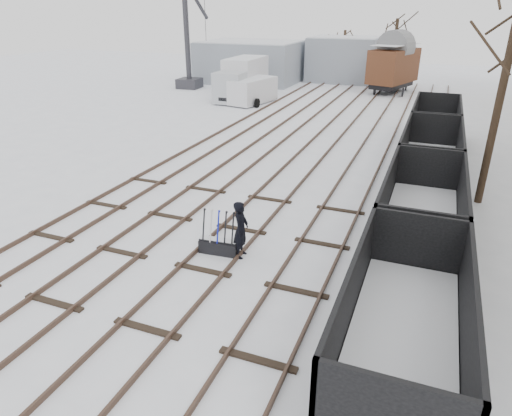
# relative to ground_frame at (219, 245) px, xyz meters

# --- Properties ---
(ground) EXTENTS (120.00, 120.00, 0.00)m
(ground) POSITION_rel_ground_frame_xyz_m (0.01, -1.18, -0.28)
(ground) COLOR white
(ground) RESTS_ON ground
(tracks) EXTENTS (13.90, 52.00, 0.16)m
(tracks) POSITION_rel_ground_frame_xyz_m (0.01, 12.49, -0.21)
(tracks) COLOR black
(tracks) RESTS_ON ground
(shed_left) EXTENTS (10.00, 8.00, 4.10)m
(shed_left) POSITION_rel_ground_frame_xyz_m (-12.99, 34.82, 1.76)
(shed_left) COLOR gray
(shed_left) RESTS_ON ground
(shed_right) EXTENTS (7.00, 6.00, 4.50)m
(shed_right) POSITION_rel_ground_frame_xyz_m (-3.99, 38.82, 1.96)
(shed_right) COLOR gray
(shed_right) RESTS_ON ground
(ground_frame) EXTENTS (1.33, 0.52, 1.49)m
(ground_frame) POSITION_rel_ground_frame_xyz_m (0.00, 0.00, 0.00)
(ground_frame) COLOR black
(ground_frame) RESTS_ON ground
(worker) EXTENTS (0.52, 0.74, 1.91)m
(worker) POSITION_rel_ground_frame_xyz_m (0.75, 0.10, 0.67)
(worker) COLOR black
(worker) RESTS_ON ground
(freight_wagon_a) EXTENTS (2.49, 6.22, 2.54)m
(freight_wagon_a) POSITION_rel_ground_frame_xyz_m (6.01, -3.31, 0.69)
(freight_wagon_a) COLOR black
(freight_wagon_a) RESTS_ON ground
(freight_wagon_b) EXTENTS (2.49, 6.22, 2.54)m
(freight_wagon_b) POSITION_rel_ground_frame_xyz_m (6.01, 3.09, 0.69)
(freight_wagon_b) COLOR black
(freight_wagon_b) RESTS_ON ground
(freight_wagon_c) EXTENTS (2.49, 6.22, 2.54)m
(freight_wagon_c) POSITION_rel_ground_frame_xyz_m (6.01, 9.49, 0.69)
(freight_wagon_c) COLOR black
(freight_wagon_c) RESTS_ON ground
(freight_wagon_d) EXTENTS (2.49, 6.22, 2.54)m
(freight_wagon_d) POSITION_rel_ground_frame_xyz_m (6.01, 15.89, 0.69)
(freight_wagon_d) COLOR black
(freight_wagon_d) RESTS_ON ground
(box_van_wagon) EXTENTS (4.55, 6.23, 4.27)m
(box_van_wagon) POSITION_rel_ground_frame_xyz_m (1.71, 33.19, 2.20)
(box_van_wagon) COLOR black
(box_van_wagon) RESTS_ON ground
(lorry) EXTENTS (2.50, 7.43, 3.35)m
(lorry) POSITION_rel_ground_frame_xyz_m (-10.01, 25.32, 1.44)
(lorry) COLOR black
(lorry) RESTS_ON ground
(panel_van) EXTENTS (2.91, 4.90, 2.02)m
(panel_van) POSITION_rel_ground_frame_xyz_m (-8.32, 23.64, 0.77)
(panel_van) COLOR silver
(panel_van) RESTS_ON ground
(crane) EXTENTS (2.19, 6.08, 10.37)m
(crane) POSITION_rel_ground_frame_xyz_m (-16.99, 28.72, 2.44)
(crane) COLOR #2D2D32
(crane) RESTS_ON ground
(tree_near) EXTENTS (0.30, 0.30, 8.59)m
(tree_near) POSITION_rel_ground_frame_xyz_m (8.13, 7.81, 4.01)
(tree_near) COLOR black
(tree_near) RESTS_ON ground
(tree_far_left) EXTENTS (0.30, 0.30, 5.03)m
(tree_far_left) POSITION_rel_ground_frame_xyz_m (-4.47, 40.82, 2.23)
(tree_far_left) COLOR black
(tree_far_left) RESTS_ON ground
(tree_far_right) EXTENTS (0.30, 0.30, 6.37)m
(tree_far_right) POSITION_rel_ground_frame_xyz_m (1.38, 35.54, 2.90)
(tree_far_right) COLOR black
(tree_far_right) RESTS_ON ground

